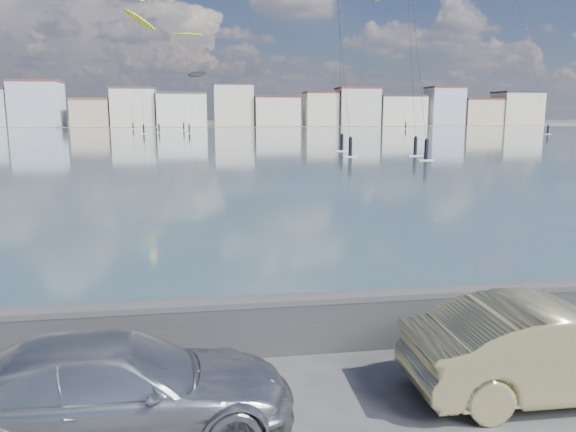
{
  "coord_description": "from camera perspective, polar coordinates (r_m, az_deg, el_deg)",
  "views": [
    {
      "loc": [
        -0.65,
        -6.48,
        4.14
      ],
      "look_at": [
        1.0,
        4.0,
        2.2
      ],
      "focal_mm": 35.0,
      "sensor_mm": 36.0,
      "label": 1
    }
  ],
  "objects": [
    {
      "name": "far_shore_strip",
      "position": [
        206.52,
        -8.86,
        9.08
      ],
      "size": [
        500.0,
        60.0,
        0.0
      ],
      "primitive_type": "cube",
      "color": "#4C473D",
      "rests_on": "ground"
    },
    {
      "name": "car_champagne",
      "position": [
        9.37,
        25.38,
        -12.1
      ],
      "size": [
        4.38,
        1.58,
        1.44
      ],
      "primitive_type": "imported",
      "rotation": [
        0.0,
        0.0,
        1.56
      ],
      "color": "#C5BA78",
      "rests_on": "ground"
    },
    {
      "name": "kitesurfer_13",
      "position": [
        135.61,
        -14.84,
        18.53
      ],
      "size": [
        7.8,
        13.38,
        27.57
      ],
      "color": "yellow",
      "rests_on": "ground"
    },
    {
      "name": "far_buildings",
      "position": [
        192.5,
        -8.49,
        10.8
      ],
      "size": [
        240.79,
        13.26,
        14.6
      ],
      "color": "white",
      "rests_on": "ground"
    },
    {
      "name": "car_silver",
      "position": [
        7.82,
        -17.1,
        -16.47
      ],
      "size": [
        4.67,
        2.06,
        1.33
      ],
      "primitive_type": "imported",
      "rotation": [
        0.0,
        0.0,
        1.61
      ],
      "color": "#A7A9AD",
      "rests_on": "ground"
    },
    {
      "name": "bay_water",
      "position": [
        98.07,
        -8.62,
        7.82
      ],
      "size": [
        500.0,
        177.0,
        0.0
      ],
      "primitive_type": "cube",
      "color": "#2E4E57",
      "rests_on": "ground"
    },
    {
      "name": "kitesurfer_14",
      "position": [
        138.35,
        -9.16,
        14.0
      ],
      "size": [
        6.41,
        20.88,
        14.81
      ],
      "color": "black",
      "rests_on": "ground"
    },
    {
      "name": "kitesurfer_3",
      "position": [
        158.99,
        -10.17,
        17.54
      ],
      "size": [
        8.46,
        18.11,
        25.47
      ],
      "color": "#8CD826",
      "rests_on": "ground"
    },
    {
      "name": "seawall",
      "position": [
        9.86,
        -4.66,
        -10.82
      ],
      "size": [
        400.0,
        0.36,
        1.08
      ],
      "color": "#28282B",
      "rests_on": "ground"
    }
  ]
}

